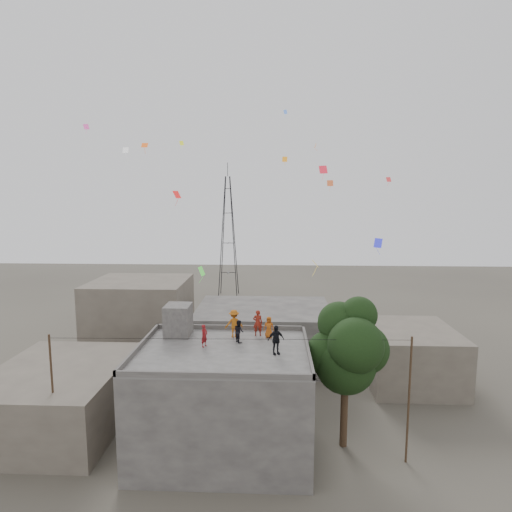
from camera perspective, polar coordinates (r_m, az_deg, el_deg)
The scene contains 18 objects.
ground at distance 28.27m, azimuth -4.28°, elevation -24.08°, with size 140.00×140.00×0.00m, color #433F37.
main_building at distance 26.78m, azimuth -4.35°, elevation -18.53°, with size 10.00×8.00×6.10m.
parapet at distance 25.52m, azimuth -4.43°, elevation -12.08°, with size 10.00×8.00×0.30m.
stair_head_box at distance 28.23m, azimuth -10.34°, elevation -8.40°, with size 1.60×1.80×2.00m, color #44413F.
neighbor_west at distance 32.07m, azimuth -24.69°, elevation -16.69°, with size 8.00×10.00×4.00m, color #5A5247.
neighbor_north at distance 39.82m, azimuth 0.99°, elevation -10.36°, with size 12.00×9.00×5.00m, color #44413F.
neighbor_northwest at distance 43.41m, azimuth -15.13°, elevation -7.71°, with size 9.00×8.00×7.00m, color #5A5247.
neighbor_east at distance 37.78m, azimuth 19.78°, elevation -12.34°, with size 7.00×8.00×4.40m, color #5A5247.
tree at distance 26.33m, azimuth 12.23°, elevation -11.94°, with size 4.90×4.60×9.10m.
utility_line at distance 25.27m, azimuth -3.54°, elevation -18.25°, with size 20.12×0.62×7.40m.
transmission_tower at distance 64.46m, azimuth -3.73°, elevation 2.60°, with size 2.97×2.97×20.01m.
person_red_adult at distance 27.75m, azimuth 0.24°, elevation -8.90°, with size 0.61×0.40×1.68m, color maroon.
person_orange_child at distance 27.43m, azimuth 1.72°, elevation -9.46°, with size 0.66×0.43×1.36m, color #B04F14.
person_dark_child at distance 26.62m, azimuth -2.29°, elevation -9.97°, with size 0.67×0.52×1.39m, color black.
person_dark_adult at distance 24.63m, azimuth 2.66°, elevation -11.11°, with size 0.99×0.41×1.68m, color black.
person_orange_adult at distance 27.50m, azimuth -2.95°, elevation -8.97°, with size 1.14×0.66×1.77m, color #B05A14.
person_red_child at distance 26.01m, azimuth -6.91°, elevation -10.50°, with size 0.49×0.32×1.35m, color maroon.
kites at distance 29.96m, azimuth 0.88°, elevation 8.93°, with size 22.33×15.13×11.99m.
Camera 1 is at (2.96, -23.82, 14.93)m, focal length 30.00 mm.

